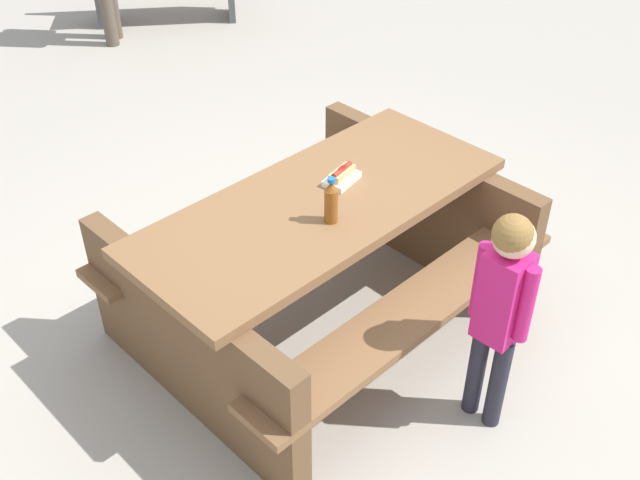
{
  "coord_description": "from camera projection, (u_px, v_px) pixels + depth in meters",
  "views": [
    {
      "loc": [
        -2.26,
        -1.72,
        2.67
      ],
      "look_at": [
        0.0,
        0.0,
        0.52
      ],
      "focal_mm": 42.54,
      "sensor_mm": 36.0,
      "label": 1
    }
  ],
  "objects": [
    {
      "name": "child_in_coat",
      "position": [
        502.0,
        297.0,
        2.97
      ],
      "size": [
        0.18,
        0.27,
        1.09
      ],
      "color": "#262633",
      "rests_on": "ground"
    },
    {
      "name": "soda_bottle",
      "position": [
        331.0,
        202.0,
        3.23
      ],
      "size": [
        0.06,
        0.06,
        0.22
      ],
      "color": "brown",
      "rests_on": "picnic_table"
    },
    {
      "name": "ground_plane",
      "position": [
        320.0,
        322.0,
        3.87
      ],
      "size": [
        30.0,
        30.0,
        0.0
      ],
      "primitive_type": "plane",
      "color": "#ADA599",
      "rests_on": "ground"
    },
    {
      "name": "picnic_table",
      "position": [
        320.0,
        253.0,
        3.6
      ],
      "size": [
        1.98,
        1.65,
        0.75
      ],
      "color": "brown",
      "rests_on": "ground"
    },
    {
      "name": "hotdog_tray",
      "position": [
        342.0,
        176.0,
        3.52
      ],
      "size": [
        0.19,
        0.12,
        0.08
      ],
      "color": "white",
      "rests_on": "picnic_table"
    }
  ]
}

